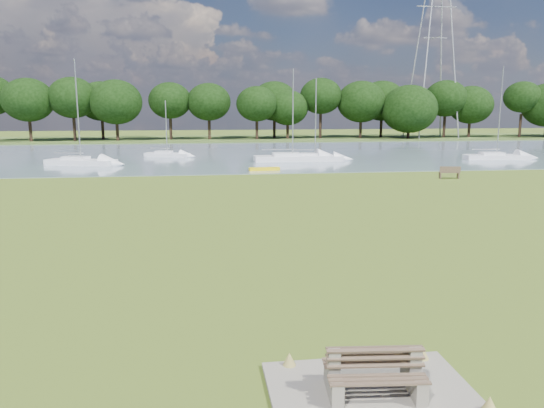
{
  "coord_description": "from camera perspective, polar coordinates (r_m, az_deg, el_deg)",
  "views": [
    {
      "loc": [
        -3.37,
        -23.52,
        5.84
      ],
      "look_at": [
        -0.46,
        -2.0,
        1.83
      ],
      "focal_mm": 35.0,
      "sensor_mm": 36.0,
      "label": 1
    }
  ],
  "objects": [
    {
      "name": "sailboat_3",
      "position": [
        56.59,
        -19.94,
        4.5
      ],
      "size": [
        7.35,
        4.31,
        10.36
      ],
      "rotation": [
        0.0,
        0.0,
        -0.35
      ],
      "color": "white",
      "rests_on": "river"
    },
    {
      "name": "sailboat_7",
      "position": [
        57.58,
        4.59,
        5.17
      ],
      "size": [
        6.33,
        2.85,
        8.69
      ],
      "rotation": [
        0.0,
        0.0,
        -0.19
      ],
      "color": "white",
      "rests_on": "river"
    },
    {
      "name": "sailboat_0",
      "position": [
        63.0,
        -11.26,
        5.37
      ],
      "size": [
        5.43,
        3.39,
        6.43
      ],
      "rotation": [
        0.0,
        0.0,
        -0.4
      ],
      "color": "white",
      "rests_on": "river"
    },
    {
      "name": "tree_line",
      "position": [
        92.27,
        -0.44,
        10.89
      ],
      "size": [
        159.06,
        9.08,
        10.98
      ],
      "color": "black",
      "rests_on": "far_bank"
    },
    {
      "name": "riverbank_bench",
      "position": [
        45.65,
        18.55,
        3.23
      ],
      "size": [
        1.73,
        0.83,
        1.03
      ],
      "rotation": [
        0.0,
        0.0,
        -0.21
      ],
      "color": "brown",
      "rests_on": "ground"
    },
    {
      "name": "far_bank",
      "position": [
        95.76,
        -5.73,
        6.93
      ],
      "size": [
        220.0,
        20.0,
        0.4
      ],
      "primitive_type": "cube",
      "color": "#4C6626",
      "rests_on": "ground"
    },
    {
      "name": "ground",
      "position": [
        24.47,
        0.43,
        -3.34
      ],
      "size": [
        220.0,
        220.0,
        0.0
      ],
      "primitive_type": "plane",
      "color": "brown"
    },
    {
      "name": "sailboat_5",
      "position": [
        63.95,
        22.95,
        4.88
      ],
      "size": [
        7.12,
        2.71,
        10.03
      ],
      "rotation": [
        0.0,
        0.0,
        -0.11
      ],
      "color": "white",
      "rests_on": "river"
    },
    {
      "name": "river",
      "position": [
        65.87,
        -4.77,
        5.35
      ],
      "size": [
        220.0,
        40.0,
        0.1
      ],
      "primitive_type": "cube",
      "color": "slate",
      "rests_on": "ground"
    },
    {
      "name": "sailboat_1",
      "position": [
        57.06,
        2.13,
        5.16
      ],
      "size": [
        8.21,
        2.33,
        9.67
      ],
      "rotation": [
        0.0,
        0.0,
        0.0
      ],
      "color": "white",
      "rests_on": "river"
    },
    {
      "name": "bench_pair",
      "position": [
        11.41,
        10.93,
        -17.46
      ],
      "size": [
        2.07,
        1.34,
        1.06
      ],
      "rotation": [
        0.0,
        0.0,
        -0.09
      ],
      "color": "gray",
      "rests_on": "concrete_pad"
    },
    {
      "name": "concrete_pad",
      "position": [
        11.65,
        10.84,
        -19.56
      ],
      "size": [
        4.2,
        3.2,
        0.1
      ],
      "primitive_type": "cube",
      "color": "gray",
      "rests_on": "ground"
    },
    {
      "name": "kayak",
      "position": [
        48.56,
        -0.84,
        3.79
      ],
      "size": [
        2.86,
        0.94,
        0.28
      ],
      "primitive_type": "cube",
      "rotation": [
        0.0,
        0.0,
        0.1
      ],
      "color": "yellow",
      "rests_on": "river"
    },
    {
      "name": "pylon",
      "position": [
        104.01,
        17.31,
        19.6
      ],
      "size": [
        7.45,
        5.22,
        37.45
      ],
      "color": "#9D9D9E",
      "rests_on": "far_bank"
    }
  ]
}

